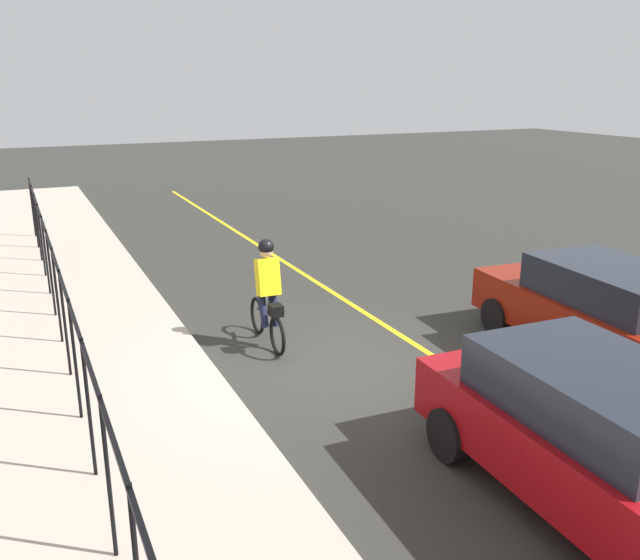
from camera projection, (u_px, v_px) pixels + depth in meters
The scene contains 7 objects.
ground_plane at pixel (334, 365), 10.49m from camera, with size 80.00×80.00×0.00m, color #302F2B.
lane_line_centre at pixel (421, 348), 11.13m from camera, with size 36.00×0.12×0.01m, color yellow.
sidewalk at pixel (110, 403), 9.10m from camera, with size 40.00×3.20×0.15m, color #B8AB9B.
iron_fence at pixel (62, 300), 9.46m from camera, with size 19.96×0.04×1.60m.
cyclist_lead at pixel (268, 294), 11.00m from camera, with size 1.71×0.37×1.83m.
patrol_sedan at pixel (604, 311), 10.45m from camera, with size 4.51×2.15×1.58m.
parked_sedan_rear at pixel (604, 440), 6.69m from camera, with size 4.46×2.04×1.58m.
Camera 1 is at (-8.68, 4.27, 4.28)m, focal length 37.64 mm.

